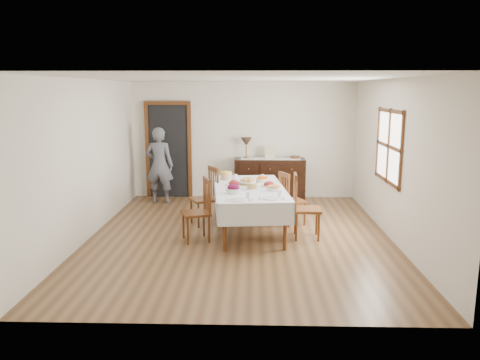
{
  "coord_description": "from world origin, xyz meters",
  "views": [
    {
      "loc": [
        0.22,
        -7.52,
        2.42
      ],
      "look_at": [
        0.0,
        0.1,
        0.95
      ],
      "focal_mm": 35.0,
      "sensor_mm": 36.0,
      "label": 1
    }
  ],
  "objects_px": {
    "chair_left_near": "(199,209)",
    "sideboard": "(270,179)",
    "chair_right_far": "(290,198)",
    "table_lamp": "(246,142)",
    "dining_table": "(249,193)",
    "chair_left_far": "(206,196)",
    "chair_right_near": "(304,206)",
    "person": "(159,163)"
  },
  "relations": [
    {
      "from": "chair_left_far",
      "to": "sideboard",
      "type": "bearing_deg",
      "value": 119.94
    },
    {
      "from": "chair_left_near",
      "to": "person",
      "type": "xyz_separation_m",
      "value": [
        -1.15,
        2.59,
        0.36
      ]
    },
    {
      "from": "chair_right_far",
      "to": "person",
      "type": "distance_m",
      "value": 3.18
    },
    {
      "from": "chair_right_far",
      "to": "dining_table",
      "type": "bearing_deg",
      "value": 98.36
    },
    {
      "from": "dining_table",
      "to": "sideboard",
      "type": "xyz_separation_m",
      "value": [
        0.43,
        2.43,
        -0.23
      ]
    },
    {
      "from": "sideboard",
      "to": "person",
      "type": "bearing_deg",
      "value": -172.19
    },
    {
      "from": "chair_right_far",
      "to": "sideboard",
      "type": "distance_m",
      "value": 1.98
    },
    {
      "from": "chair_right_near",
      "to": "dining_table",
      "type": "bearing_deg",
      "value": 73.31
    },
    {
      "from": "chair_left_near",
      "to": "person",
      "type": "distance_m",
      "value": 2.86
    },
    {
      "from": "chair_left_near",
      "to": "sideboard",
      "type": "height_order",
      "value": "chair_left_near"
    },
    {
      "from": "chair_left_far",
      "to": "chair_right_near",
      "type": "height_order",
      "value": "chair_right_near"
    },
    {
      "from": "dining_table",
      "to": "chair_left_far",
      "type": "bearing_deg",
      "value": 144.24
    },
    {
      "from": "dining_table",
      "to": "chair_left_near",
      "type": "distance_m",
      "value": 0.97
    },
    {
      "from": "table_lamp",
      "to": "sideboard",
      "type": "bearing_deg",
      "value": -4.16
    },
    {
      "from": "dining_table",
      "to": "table_lamp",
      "type": "bearing_deg",
      "value": 86.7
    },
    {
      "from": "person",
      "to": "chair_right_far",
      "type": "bearing_deg",
      "value": 154.47
    },
    {
      "from": "chair_right_near",
      "to": "chair_right_far",
      "type": "relative_size",
      "value": 1.11
    },
    {
      "from": "chair_right_near",
      "to": "sideboard",
      "type": "relative_size",
      "value": 0.7
    },
    {
      "from": "chair_right_far",
      "to": "person",
      "type": "relative_size",
      "value": 0.55
    },
    {
      "from": "person",
      "to": "dining_table",
      "type": "bearing_deg",
      "value": 138.59
    },
    {
      "from": "chair_left_near",
      "to": "sideboard",
      "type": "bearing_deg",
      "value": 137.12
    },
    {
      "from": "chair_left_far",
      "to": "chair_right_near",
      "type": "bearing_deg",
      "value": 37.21
    },
    {
      "from": "chair_left_near",
      "to": "chair_right_far",
      "type": "bearing_deg",
      "value": 102.06
    },
    {
      "from": "chair_left_near",
      "to": "sideboard",
      "type": "distance_m",
      "value": 3.17
    },
    {
      "from": "chair_left_near",
      "to": "chair_right_near",
      "type": "relative_size",
      "value": 0.95
    },
    {
      "from": "chair_left_near",
      "to": "person",
      "type": "relative_size",
      "value": 0.59
    },
    {
      "from": "chair_right_near",
      "to": "table_lamp",
      "type": "distance_m",
      "value": 3.04
    },
    {
      "from": "sideboard",
      "to": "table_lamp",
      "type": "relative_size",
      "value": 3.37
    },
    {
      "from": "chair_right_far",
      "to": "table_lamp",
      "type": "height_order",
      "value": "table_lamp"
    },
    {
      "from": "chair_left_near",
      "to": "person",
      "type": "height_order",
      "value": "person"
    },
    {
      "from": "sideboard",
      "to": "person",
      "type": "relative_size",
      "value": 0.88
    },
    {
      "from": "chair_left_far",
      "to": "chair_right_near",
      "type": "relative_size",
      "value": 0.98
    },
    {
      "from": "dining_table",
      "to": "sideboard",
      "type": "height_order",
      "value": "sideboard"
    },
    {
      "from": "chair_right_near",
      "to": "person",
      "type": "height_order",
      "value": "person"
    },
    {
      "from": "sideboard",
      "to": "table_lamp",
      "type": "distance_m",
      "value": 0.97
    },
    {
      "from": "chair_right_far",
      "to": "person",
      "type": "xyz_separation_m",
      "value": [
        -2.7,
        1.63,
        0.39
      ]
    },
    {
      "from": "chair_left_far",
      "to": "sideboard",
      "type": "distance_m",
      "value": 2.32
    },
    {
      "from": "chair_right_near",
      "to": "sideboard",
      "type": "height_order",
      "value": "chair_right_near"
    },
    {
      "from": "chair_left_near",
      "to": "chair_right_near",
      "type": "height_order",
      "value": "chair_right_near"
    },
    {
      "from": "chair_right_far",
      "to": "sideboard",
      "type": "relative_size",
      "value": 0.63
    },
    {
      "from": "chair_right_near",
      "to": "person",
      "type": "distance_m",
      "value": 3.75
    },
    {
      "from": "chair_left_near",
      "to": "chair_right_near",
      "type": "bearing_deg",
      "value": 76.35
    }
  ]
}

